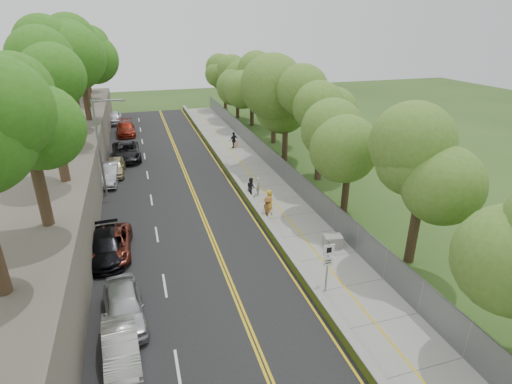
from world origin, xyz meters
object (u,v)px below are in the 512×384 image
at_px(car_0, 124,306).
at_px(painter_0, 269,199).
at_px(streetlight, 102,142).
at_px(construction_barrel, 235,144).
at_px(signpost, 328,260).
at_px(car_2, 112,244).
at_px(person_far, 234,140).
at_px(car_1, 121,345).
at_px(concrete_block, 333,241).

height_order(car_0, painter_0, car_0).
relative_size(streetlight, construction_barrel, 9.60).
relative_size(streetlight, signpost, 2.58).
relative_size(construction_barrel, car_0, 0.18).
distance_m(car_2, person_far, 23.61).
bearing_deg(car_1, person_far, 63.42).
bearing_deg(signpost, streetlight, 124.08).
distance_m(signpost, concrete_block, 5.03).
relative_size(signpost, construction_barrel, 3.72).
xyz_separation_m(car_1, car_2, (-0.57, 8.94, -0.00)).
bearing_deg(painter_0, signpost, 175.58).
xyz_separation_m(car_2, painter_0, (11.41, 3.36, 0.10)).
bearing_deg(construction_barrel, streetlight, -142.60).
height_order(construction_barrel, car_0, car_0).
bearing_deg(car_2, car_1, -83.97).
relative_size(signpost, car_2, 0.63).
height_order(streetlight, person_far, streetlight).
xyz_separation_m(signpost, painter_0, (0.40, 10.65, -1.14)).
distance_m(signpost, construction_barrel, 27.42).
height_order(car_2, person_far, person_far).
bearing_deg(car_0, construction_barrel, 60.06).
xyz_separation_m(concrete_block, painter_0, (-2.08, 6.55, 0.39)).
bearing_deg(signpost, car_1, -170.98).
distance_m(car_1, car_2, 8.96).
height_order(car_1, person_far, person_far).
relative_size(car_1, car_2, 0.84).
height_order(concrete_block, painter_0, painter_0).
xyz_separation_m(streetlight, car_1, (1.07, -18.67, -3.92)).
distance_m(car_0, car_2, 6.53).
distance_m(car_1, person_far, 31.28).
bearing_deg(car_2, streetlight, 95.29).
xyz_separation_m(signpost, car_2, (-11.01, 7.29, -1.24)).
bearing_deg(construction_barrel, signpost, -94.08).
distance_m(streetlight, signpost, 20.72).
bearing_deg(construction_barrel, painter_0, -95.31).
xyz_separation_m(signpost, construction_barrel, (1.95, 27.31, -1.50)).
height_order(concrete_block, car_0, car_0).
bearing_deg(painter_0, car_2, 104.14).
bearing_deg(concrete_block, car_2, 166.69).
bearing_deg(person_far, car_2, 37.67).
bearing_deg(streetlight, car_0, -85.75).
distance_m(signpost, car_0, 10.40).
xyz_separation_m(streetlight, concrete_block, (14.00, -12.92, -4.21)).
distance_m(streetlight, painter_0, 14.04).
xyz_separation_m(construction_barrel, car_2, (-12.96, -20.02, 0.25)).
relative_size(car_1, person_far, 2.25).
height_order(car_0, person_far, person_far).
bearing_deg(streetlight, construction_barrel, 37.40).
height_order(streetlight, painter_0, streetlight).
height_order(signpost, painter_0, signpost).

